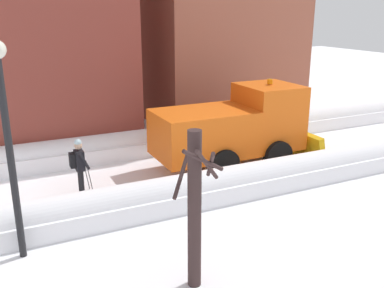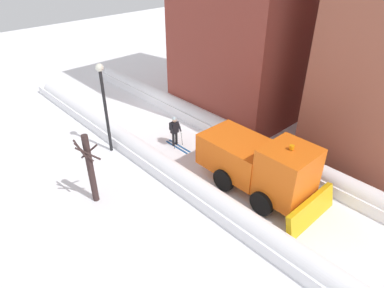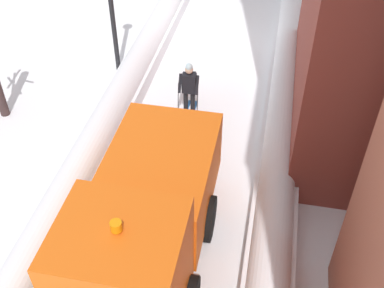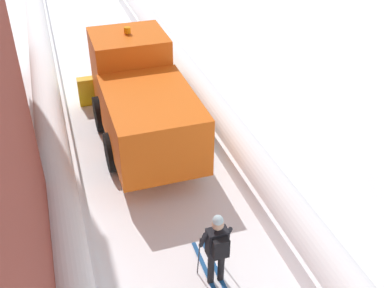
{
  "view_description": "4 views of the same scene",
  "coord_description": "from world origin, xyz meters",
  "px_view_note": "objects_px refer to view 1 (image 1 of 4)",
  "views": [
    {
      "loc": [
        13.09,
        2.53,
        5.57
      ],
      "look_at": [
        0.86,
        8.34,
        1.31
      ],
      "focal_mm": 40.43,
      "sensor_mm": 36.0,
      "label": 1
    },
    {
      "loc": [
        10.87,
        17.61,
        10.27
      ],
      "look_at": [
        0.8,
        6.68,
        1.12
      ],
      "focal_mm": 31.84,
      "sensor_mm": 36.0,
      "label": 2
    },
    {
      "loc": [
        -2.04,
        16.4,
        9.05
      ],
      "look_at": [
        -0.38,
        8.02,
        1.61
      ],
      "focal_mm": 44.07,
      "sensor_mm": 36.0,
      "label": 3
    },
    {
      "loc": [
        -2.11,
        -1.26,
        7.77
      ],
      "look_at": [
        0.83,
        7.83,
        1.4
      ],
      "focal_mm": 43.29,
      "sensor_mm": 36.0,
      "label": 4
    }
  ],
  "objects_px": {
    "traffic_light_pole": "(90,82)",
    "bare_tree_near": "(195,208)",
    "plow_truck": "(236,127)",
    "skier": "(79,164)",
    "street_lamp": "(6,126)"
  },
  "relations": [
    {
      "from": "plow_truck",
      "to": "street_lamp",
      "type": "xyz_separation_m",
      "value": [
        3.2,
        -7.69,
        1.69
      ]
    },
    {
      "from": "skier",
      "to": "street_lamp",
      "type": "relative_size",
      "value": 0.36
    },
    {
      "from": "plow_truck",
      "to": "street_lamp",
      "type": "relative_size",
      "value": 1.2
    },
    {
      "from": "skier",
      "to": "bare_tree_near",
      "type": "bearing_deg",
      "value": 11.79
    },
    {
      "from": "plow_truck",
      "to": "street_lamp",
      "type": "height_order",
      "value": "street_lamp"
    },
    {
      "from": "plow_truck",
      "to": "street_lamp",
      "type": "bearing_deg",
      "value": -67.4
    },
    {
      "from": "plow_truck",
      "to": "skier",
      "type": "distance_m",
      "value": 5.73
    },
    {
      "from": "bare_tree_near",
      "to": "plow_truck",
      "type": "bearing_deg",
      "value": 142.67
    },
    {
      "from": "street_lamp",
      "to": "bare_tree_near",
      "type": "relative_size",
      "value": 1.47
    },
    {
      "from": "traffic_light_pole",
      "to": "bare_tree_near",
      "type": "bearing_deg",
      "value": -0.9
    },
    {
      "from": "bare_tree_near",
      "to": "street_lamp",
      "type": "bearing_deg",
      "value": -130.67
    },
    {
      "from": "plow_truck",
      "to": "bare_tree_near",
      "type": "distance_m",
      "value": 7.46
    },
    {
      "from": "traffic_light_pole",
      "to": "bare_tree_near",
      "type": "xyz_separation_m",
      "value": [
        9.54,
        -0.15,
        -1.11
      ]
    },
    {
      "from": "plow_truck",
      "to": "skier",
      "type": "relative_size",
      "value": 3.31
    },
    {
      "from": "street_lamp",
      "to": "plow_truck",
      "type": "bearing_deg",
      "value": 112.6
    }
  ]
}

